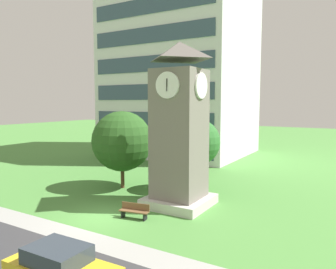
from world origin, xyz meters
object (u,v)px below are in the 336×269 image
(clock_tower, at_px, (179,134))
(tree_streetside, at_px, (122,141))
(tree_by_building, at_px, (197,142))
(park_bench, at_px, (134,211))

(clock_tower, xyz_separation_m, tree_streetside, (-6.05, 1.62, -1.00))
(tree_by_building, bearing_deg, park_bench, -93.99)
(tree_streetside, bearing_deg, tree_by_building, 22.28)
(clock_tower, distance_m, tree_streetside, 6.34)
(park_bench, distance_m, tree_by_building, 8.06)
(park_bench, xyz_separation_m, tree_streetside, (-4.95, 5.09, 3.30))
(clock_tower, height_order, tree_by_building, clock_tower)
(park_bench, relative_size, tree_streetside, 0.30)
(tree_streetside, bearing_deg, park_bench, -45.79)
(park_bench, bearing_deg, clock_tower, 72.47)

